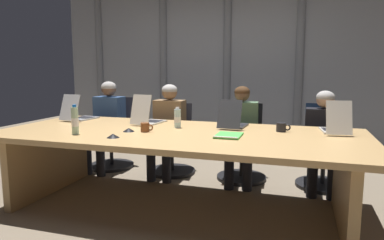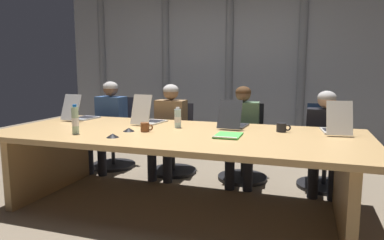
# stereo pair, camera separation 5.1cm
# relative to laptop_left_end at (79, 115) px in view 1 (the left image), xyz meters

# --- Properties ---
(ground_plane) EXTENTS (11.10, 11.10, 0.00)m
(ground_plane) POSITION_rel_laptop_left_end_xyz_m (1.38, -0.40, -0.81)
(ground_plane) COLOR #7F705B
(conference_table) EXTENTS (3.46, 1.45, 0.75)m
(conference_table) POSITION_rel_laptop_left_end_xyz_m (1.38, -0.40, -0.21)
(conference_table) COLOR tan
(conference_table) RESTS_ON ground_plane
(curtain_backdrop) EXTENTS (5.55, 0.17, 2.72)m
(curtain_backdrop) POSITION_rel_laptop_left_end_xyz_m (1.38, 1.91, 0.55)
(curtain_backdrop) COLOR gray
(curtain_backdrop) RESTS_ON ground_plane
(laptop_left_end) EXTENTS (0.29, 0.45, 0.31)m
(laptop_left_end) POSITION_rel_laptop_left_end_xyz_m (0.00, 0.00, 0.00)
(laptop_left_end) COLOR #A8ADB7
(laptop_left_end) RESTS_ON conference_table
(laptop_left_mid) EXTENTS (0.27, 0.45, 0.33)m
(laptop_left_mid) POSITION_rel_laptop_left_end_xyz_m (0.90, -0.03, 0.00)
(laptop_left_mid) COLOR beige
(laptop_left_mid) RESTS_ON conference_table
(laptop_center) EXTENTS (0.26, 0.43, 0.29)m
(laptop_center) POSITION_rel_laptop_left_end_xyz_m (1.83, 0.01, -0.00)
(laptop_center) COLOR #2D2D33
(laptop_center) RESTS_ON conference_table
(laptop_right_mid) EXTENTS (0.27, 0.45, 0.31)m
(laptop_right_mid) POSITION_rel_laptop_left_end_xyz_m (2.79, -0.01, 0.00)
(laptop_right_mid) COLOR beige
(laptop_right_mid) RESTS_ON conference_table
(office_chair_left_end) EXTENTS (0.60, 0.60, 0.95)m
(office_chair_left_end) POSITION_rel_laptop_left_end_xyz_m (0.03, 0.72, -0.46)
(office_chair_left_end) COLOR #2D2D38
(office_chair_left_end) RESTS_ON ground_plane
(office_chair_left_mid) EXTENTS (0.60, 0.60, 0.89)m
(office_chair_left_mid) POSITION_rel_laptop_left_end_xyz_m (0.90, 0.71, -0.48)
(office_chair_left_mid) COLOR #2D2D38
(office_chair_left_mid) RESTS_ON ground_plane
(office_chair_center) EXTENTS (0.60, 0.60, 0.91)m
(office_chair_center) POSITION_rel_laptop_left_end_xyz_m (1.82, 0.71, -0.47)
(office_chair_center) COLOR black
(office_chair_center) RESTS_ON ground_plane
(office_chair_right_mid) EXTENTS (0.60, 0.60, 0.94)m
(office_chair_right_mid) POSITION_rel_laptop_left_end_xyz_m (2.75, 0.72, -0.46)
(office_chair_right_mid) COLOR navy
(office_chair_right_mid) RESTS_ON ground_plane
(person_left_end) EXTENTS (0.41, 0.56, 1.17)m
(person_left_end) POSITION_rel_laptop_left_end_xyz_m (0.02, 0.56, -0.14)
(person_left_end) COLOR #335184
(person_left_end) RESTS_ON ground_plane
(person_left_mid) EXTENTS (0.38, 0.55, 1.15)m
(person_left_mid) POSITION_rel_laptop_left_end_xyz_m (0.89, 0.56, -0.16)
(person_left_mid) COLOR olive
(person_left_mid) RESTS_ON ground_plane
(person_center) EXTENTS (0.42, 0.57, 1.14)m
(person_center) POSITION_rel_laptop_left_end_xyz_m (1.82, 0.56, -0.17)
(person_center) COLOR #4C6B4C
(person_center) RESTS_ON ground_plane
(person_right_mid) EXTENTS (0.41, 0.55, 1.10)m
(person_right_mid) POSITION_rel_laptop_left_end_xyz_m (2.73, 0.56, -0.18)
(person_right_mid) COLOR black
(person_right_mid) RESTS_ON ground_plane
(water_bottle_primary) EXTENTS (0.07, 0.07, 0.21)m
(water_bottle_primary) POSITION_rel_laptop_left_end_xyz_m (1.29, -0.17, 0.04)
(water_bottle_primary) COLOR silver
(water_bottle_primary) RESTS_ON conference_table
(water_bottle_secondary) EXTENTS (0.06, 0.06, 0.27)m
(water_bottle_secondary) POSITION_rel_laptop_left_end_xyz_m (0.52, -0.79, 0.07)
(water_bottle_secondary) COLOR #ADD1B2
(water_bottle_secondary) RESTS_ON conference_table
(coffee_mug_near) EXTENTS (0.13, 0.08, 0.09)m
(coffee_mug_near) POSITION_rel_laptop_left_end_xyz_m (1.08, -0.48, -0.02)
(coffee_mug_near) COLOR brown
(coffee_mug_near) RESTS_ON conference_table
(coffee_mug_far) EXTENTS (0.14, 0.09, 0.09)m
(coffee_mug_far) POSITION_rel_laptop_left_end_xyz_m (2.31, -0.08, -0.02)
(coffee_mug_far) COLOR black
(coffee_mug_far) RESTS_ON conference_table
(conference_mic_left_side) EXTENTS (0.11, 0.11, 0.03)m
(conference_mic_left_side) POSITION_rel_laptop_left_end_xyz_m (0.92, -0.52, -0.04)
(conference_mic_left_side) COLOR black
(conference_mic_left_side) RESTS_ON conference_table
(conference_mic_middle) EXTENTS (0.11, 0.11, 0.03)m
(conference_mic_middle) POSITION_rel_laptop_left_end_xyz_m (0.93, -0.83, -0.04)
(conference_mic_middle) COLOR black
(conference_mic_middle) RESTS_ON conference_table
(spiral_notepad) EXTENTS (0.22, 0.31, 0.03)m
(spiral_notepad) POSITION_rel_laptop_left_end_xyz_m (1.88, -0.47, -0.05)
(spiral_notepad) COLOR #4CB74C
(spiral_notepad) RESTS_ON conference_table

